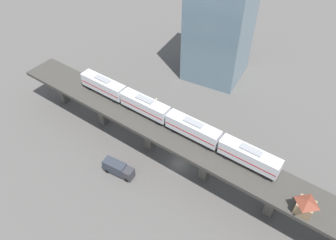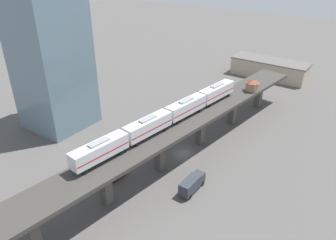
{
  "view_description": "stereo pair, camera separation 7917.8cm",
  "coord_description": "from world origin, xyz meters",
  "px_view_note": "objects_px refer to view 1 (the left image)",
  "views": [
    {
      "loc": [
        43.31,
        19.89,
        58.82
      ],
      "look_at": [
        -1.96,
        -3.94,
        10.49
      ],
      "focal_mm": 35.0,
      "sensor_mm": 36.0,
      "label": 1
    },
    {
      "loc": [
        34.81,
        -57.59,
        44.91
      ],
      "look_at": [
        -1.96,
        -3.94,
        10.49
      ],
      "focal_mm": 35.0,
      "sensor_mm": 36.0,
      "label": 2
    }
  ],
  "objects_px": {
    "street_car_red": "(135,119)",
    "office_tower": "(221,18)",
    "street_car_white": "(186,135)",
    "street_lamp": "(157,107)",
    "street_car_black": "(208,144)",
    "subway_train": "(168,116)",
    "signal_hut": "(306,206)",
    "delivery_truck": "(118,168)"
  },
  "relations": [
    {
      "from": "delivery_truck",
      "to": "street_lamp",
      "type": "xyz_separation_m",
      "value": [
        -19.52,
        -1.18,
        2.35
      ]
    },
    {
      "from": "street_lamp",
      "to": "office_tower",
      "type": "bearing_deg",
      "value": 168.22
    },
    {
      "from": "street_car_red",
      "to": "street_car_white",
      "type": "bearing_deg",
      "value": 93.77
    },
    {
      "from": "office_tower",
      "to": "subway_train",
      "type": "bearing_deg",
      "value": 3.92
    },
    {
      "from": "subway_train",
      "to": "street_lamp",
      "type": "bearing_deg",
      "value": -138.14
    },
    {
      "from": "street_car_black",
      "to": "street_car_white",
      "type": "distance_m",
      "value": 6.05
    },
    {
      "from": "subway_train",
      "to": "street_lamp",
      "type": "relative_size",
      "value": 7.16
    },
    {
      "from": "street_car_black",
      "to": "street_car_white",
      "type": "relative_size",
      "value": 1.01
    },
    {
      "from": "signal_hut",
      "to": "street_car_red",
      "type": "distance_m",
      "value": 45.95
    },
    {
      "from": "subway_train",
      "to": "delivery_truck",
      "type": "bearing_deg",
      "value": -32.51
    },
    {
      "from": "signal_hut",
      "to": "street_car_black",
      "type": "bearing_deg",
      "value": -121.8
    },
    {
      "from": "street_car_white",
      "to": "office_tower",
      "type": "relative_size",
      "value": 0.13
    },
    {
      "from": "street_car_black",
      "to": "delivery_truck",
      "type": "relative_size",
      "value": 0.66
    },
    {
      "from": "subway_train",
      "to": "street_car_white",
      "type": "bearing_deg",
      "value": 164.77
    },
    {
      "from": "signal_hut",
      "to": "street_car_red",
      "type": "xyz_separation_m",
      "value": [
        -13.33,
        -42.85,
        -9.86
      ]
    },
    {
      "from": "subway_train",
      "to": "delivery_truck",
      "type": "xyz_separation_m",
      "value": [
        10.64,
        -6.78,
        -9.77
      ]
    },
    {
      "from": "street_car_white",
      "to": "street_lamp",
      "type": "bearing_deg",
      "value": -105.23
    },
    {
      "from": "street_car_black",
      "to": "office_tower",
      "type": "distance_m",
      "value": 35.54
    },
    {
      "from": "subway_train",
      "to": "street_car_white",
      "type": "xyz_separation_m",
      "value": [
        -6.25,
        1.7,
        -10.6
      ]
    },
    {
      "from": "signal_hut",
      "to": "office_tower",
      "type": "bearing_deg",
      "value": -143.01
    },
    {
      "from": "subway_train",
      "to": "street_car_red",
      "type": "bearing_deg",
      "value": -112.92
    },
    {
      "from": "subway_train",
      "to": "office_tower",
      "type": "xyz_separation_m",
      "value": [
        -35.42,
        -2.43,
        6.47
      ]
    },
    {
      "from": "street_car_black",
      "to": "office_tower",
      "type": "height_order",
      "value": "office_tower"
    },
    {
      "from": "street_lamp",
      "to": "subway_train",
      "type": "bearing_deg",
      "value": 41.86
    },
    {
      "from": "subway_train",
      "to": "street_car_red",
      "type": "distance_m",
      "value": 17.28
    },
    {
      "from": "street_car_white",
      "to": "office_tower",
      "type": "height_order",
      "value": "office_tower"
    },
    {
      "from": "subway_train",
      "to": "street_car_red",
      "type": "height_order",
      "value": "subway_train"
    },
    {
      "from": "street_car_red",
      "to": "office_tower",
      "type": "distance_m",
      "value": 36.06
    },
    {
      "from": "street_car_red",
      "to": "street_car_white",
      "type": "distance_m",
      "value": 14.3
    },
    {
      "from": "street_car_white",
      "to": "signal_hut",
      "type": "bearing_deg",
      "value": 63.47
    },
    {
      "from": "street_car_red",
      "to": "street_car_white",
      "type": "xyz_separation_m",
      "value": [
        -0.94,
        14.27,
        0.0
      ]
    },
    {
      "from": "street_car_black",
      "to": "office_tower",
      "type": "relative_size",
      "value": 0.13
    },
    {
      "from": "street_lamp",
      "to": "office_tower",
      "type": "relative_size",
      "value": 0.19
    },
    {
      "from": "signal_hut",
      "to": "subway_train",
      "type": "bearing_deg",
      "value": -104.83
    },
    {
      "from": "office_tower",
      "to": "signal_hut",
      "type": "bearing_deg",
      "value": 36.99
    },
    {
      "from": "signal_hut",
      "to": "street_lamp",
      "type": "relative_size",
      "value": 0.52
    },
    {
      "from": "street_lamp",
      "to": "delivery_truck",
      "type": "bearing_deg",
      "value": 3.47
    },
    {
      "from": "signal_hut",
      "to": "street_car_red",
      "type": "bearing_deg",
      "value": -107.28
    },
    {
      "from": "street_car_red",
      "to": "delivery_truck",
      "type": "height_order",
      "value": "delivery_truck"
    },
    {
      "from": "street_car_black",
      "to": "street_lamp",
      "type": "relative_size",
      "value": 0.68
    },
    {
      "from": "street_car_red",
      "to": "office_tower",
      "type": "xyz_separation_m",
      "value": [
        -30.11,
        10.14,
        17.06
      ]
    },
    {
      "from": "street_car_black",
      "to": "street_car_red",
      "type": "relative_size",
      "value": 1.06
    }
  ]
}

